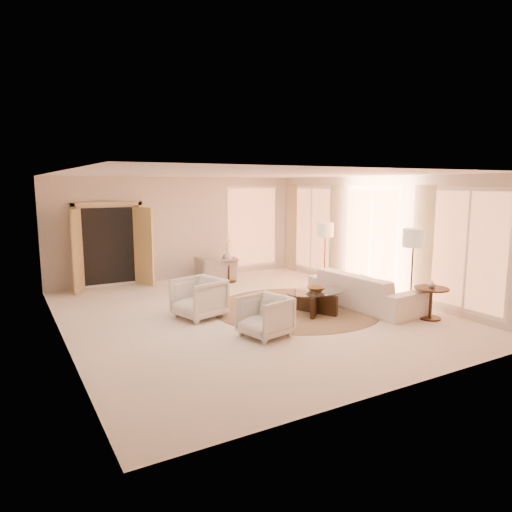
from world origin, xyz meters
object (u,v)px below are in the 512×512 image
bowl (316,289)px  side_vase (229,256)px  sofa (364,290)px  floor_lamp_far (413,242)px  armchair_right (265,314)px  floor_lamp_near (325,233)px  coffee_table (316,299)px  armchair_left (199,296)px  side_table (229,269)px  accent_chair (216,265)px  end_vase (432,284)px  end_table (431,298)px

bowl → side_vase: size_ratio=1.56×
sofa → floor_lamp_far: floor_lamp_far is taller
armchair_right → floor_lamp_near: floor_lamp_near is taller
coffee_table → armchair_right: bearing=-156.7°
armchair_right → coffee_table: (1.62, 0.70, -0.09)m
armchair_left → side_table: armchair_left is taller
armchair_right → floor_lamp_far: bearing=71.8°
sofa → accent_chair: 4.34m
side_table → armchair_left: bearing=-126.4°
sofa → end_vase: end_vase is taller
side_table → end_vase: size_ratio=3.80×
coffee_table → end_vase: (1.72, -1.42, 0.40)m
sofa → armchair_right: 2.89m
sofa → bowl: (-1.22, 0.10, 0.14)m
sofa → coffee_table: bearing=81.9°
accent_chair → side_table: accent_chair is taller
sofa → floor_lamp_near: floor_lamp_near is taller
end_table → floor_lamp_far: (-0.10, 0.42, 1.05)m
armchair_left → armchair_right: armchair_left is taller
floor_lamp_near → end_vase: (0.25, -3.01, -0.73)m
floor_lamp_near → bowl: (-1.47, -1.60, -0.91)m
armchair_left → accent_chair: 3.50m
bowl → side_vase: bearing=93.2°
floor_lamp_near → side_table: bearing=130.2°
sofa → armchair_left: size_ratio=2.94×
side_table → floor_lamp_near: (1.68, -1.98, 1.07)m
end_table → floor_lamp_far: 1.13m
sofa → end_table: sofa is taller
accent_chair → end_table: 5.75m
side_table → bowl: 3.59m
side_vase → sofa: bearing=-68.9°
armchair_right → floor_lamp_near: size_ratio=0.46×
bowl → armchair_right: bearing=-156.7°
bowl → side_table: bearing=93.2°
accent_chair → side_vase: (0.20, -0.35, 0.27)m
side_table → side_vase: size_ratio=2.52×
end_table → side_table: size_ratio=1.12×
floor_lamp_near → floor_lamp_far: bearing=-86.7°
floor_lamp_near → bowl: bearing=-132.7°
end_table → side_table: 5.35m
armchair_right → sofa: bearing=89.1°
armchair_left → coffee_table: 2.36m
floor_lamp_near → side_vase: bearing=130.2°
coffee_table → end_vase: 2.26m
floor_lamp_near → bowl: floor_lamp_near is taller
end_vase → side_vase: 5.35m
side_vase → armchair_right: bearing=-108.3°
armchair_right → side_table: bearing=148.9°
side_vase → accent_chair: bearing=119.9°
armchair_right → bowl: armchair_right is taller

